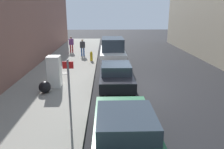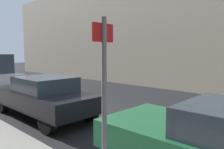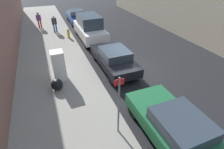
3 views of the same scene
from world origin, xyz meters
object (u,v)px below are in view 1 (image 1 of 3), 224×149
object	(u,v)px
pedestrian_standing_near	(83,47)
parked_hatchback_blue	(111,45)
discarded_refrigerator	(54,72)
pedestrian_walking_far	(71,44)
parked_sedan_green	(125,131)
parked_sedan_dark	(116,75)
street_sign_post	(69,92)
parked_van_white	(113,51)
trash_bag	(45,87)
fire_hydrant	(91,56)

from	to	relation	value
pedestrian_standing_near	parked_hatchback_blue	xyz separation A→B (m)	(2.69, 2.88, -0.30)
discarded_refrigerator	pedestrian_walking_far	xyz separation A→B (m)	(-0.61, 10.36, 0.04)
parked_sedan_green	pedestrian_standing_near	bearing A→B (deg)	100.60
parked_sedan_green	parked_sedan_dark	distance (m)	5.98
street_sign_post	parked_sedan_dark	xyz separation A→B (m)	(1.81, 4.82, -0.83)
discarded_refrigerator	parked_van_white	bearing A→B (deg)	59.19
street_sign_post	parked_van_white	distance (m)	10.55
street_sign_post	pedestrian_standing_near	world-z (taller)	street_sign_post
pedestrian_standing_near	parked_sedan_dark	distance (m)	8.80
parked_sedan_dark	street_sign_post	bearing A→B (deg)	-110.56
parked_sedan_green	discarded_refrigerator	bearing A→B (deg)	120.08
street_sign_post	trash_bag	bearing A→B (deg)	117.06
trash_bag	parked_sedan_dark	distance (m)	3.88
parked_hatchback_blue	parked_sedan_green	bearing A→B (deg)	-90.00
pedestrian_standing_near	parked_sedan_green	distance (m)	14.61
parked_hatchback_blue	parked_van_white	bearing A→B (deg)	-90.00
street_sign_post	fire_hydrant	size ratio (longest dim) A/B	3.20
fire_hydrant	parked_hatchback_blue	size ratio (longest dim) A/B	0.20
fire_hydrant	parked_sedan_dark	bearing A→B (deg)	-74.48
parked_hatchback_blue	pedestrian_walking_far	bearing A→B (deg)	-165.63
street_sign_post	parked_sedan_dark	distance (m)	5.21
fire_hydrant	parked_hatchback_blue	xyz separation A→B (m)	(1.77, 4.88, 0.18)
pedestrian_standing_near	parked_sedan_dark	xyz separation A→B (m)	(2.69, -8.38, -0.28)
parked_sedan_dark	discarded_refrigerator	bearing A→B (deg)	-177.90
pedestrian_walking_far	parked_sedan_green	size ratio (longest dim) A/B	0.35
pedestrian_walking_far	pedestrian_standing_near	distance (m)	2.27
street_sign_post	parked_sedan_green	size ratio (longest dim) A/B	0.56
parked_sedan_dark	parked_sedan_green	bearing A→B (deg)	-90.00
discarded_refrigerator	parked_van_white	world-z (taller)	parked_van_white
discarded_refrigerator	parked_van_white	xyz separation A→B (m)	(3.39, 5.69, 0.07)
trash_bag	parked_hatchback_blue	bearing A→B (deg)	73.30
discarded_refrigerator	trash_bag	size ratio (longest dim) A/B	2.82
parked_sedan_green	parked_hatchback_blue	distance (m)	17.24
parked_hatchback_blue	fire_hydrant	bearing A→B (deg)	-109.95
parked_sedan_green	parked_van_white	size ratio (longest dim) A/B	0.94
street_sign_post	pedestrian_standing_near	bearing A→B (deg)	93.82
discarded_refrigerator	fire_hydrant	world-z (taller)	discarded_refrigerator
discarded_refrigerator	pedestrian_standing_near	size ratio (longest dim) A/B	1.10
street_sign_post	parked_sedan_dark	bearing A→B (deg)	69.44
street_sign_post	trash_bag	size ratio (longest dim) A/B	4.19
parked_van_white	fire_hydrant	bearing A→B (deg)	155.27
discarded_refrigerator	parked_sedan_green	size ratio (longest dim) A/B	0.38
fire_hydrant	pedestrian_standing_near	size ratio (longest dim) A/B	0.51
fire_hydrant	parked_sedan_dark	size ratio (longest dim) A/B	0.18
parked_sedan_green	fire_hydrant	bearing A→B (deg)	98.15
pedestrian_standing_near	parked_sedan_green	bearing A→B (deg)	-37.92
parked_sedan_dark	parked_van_white	bearing A→B (deg)	90.00
parked_van_white	parked_hatchback_blue	distance (m)	5.71
discarded_refrigerator	parked_sedan_green	xyz separation A→B (m)	(3.39, -5.86, -0.26)
pedestrian_standing_near	parked_sedan_dark	size ratio (longest dim) A/B	0.35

